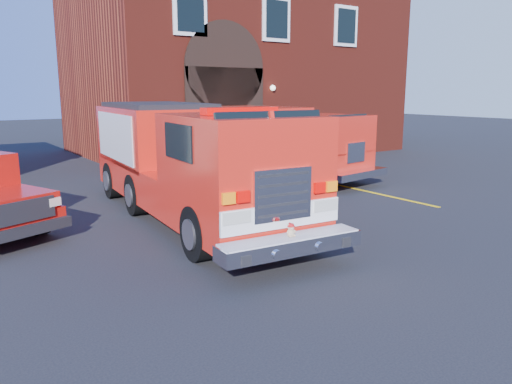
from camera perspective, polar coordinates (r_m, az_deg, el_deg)
ground at (r=10.33m, az=-3.79°, el=-5.97°), size 100.00×100.00×0.00m
parking_stripe_near at (r=15.23m, az=15.67°, el=-0.63°), size 0.12×3.00×0.01m
parking_stripe_mid at (r=17.26m, az=8.05°, el=1.09°), size 0.12×3.00×0.01m
parking_stripe_far at (r=19.54m, az=2.11°, el=2.42°), size 0.12×3.00×0.01m
fire_station at (r=26.50m, az=-2.63°, el=14.03°), size 15.20×10.20×8.45m
fire_engine at (r=12.23m, az=-7.83°, el=3.63°), size 3.26×9.23×2.79m
secondary_truck at (r=18.51m, az=1.99°, el=6.12°), size 3.44×7.93×2.49m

